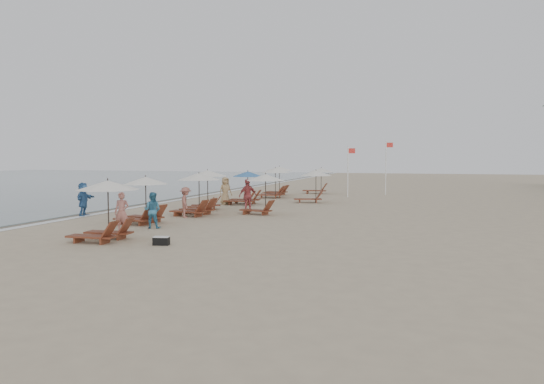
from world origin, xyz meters
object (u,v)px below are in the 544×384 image
(lounger_station_4, at_px, (244,189))
(beachgoer_far_a, at_px, (248,196))
(lounger_station_6, at_px, (277,179))
(beachgoer_near, at_px, (122,212))
(lounger_station_2, at_px, (195,194))
(lounger_station_5, at_px, (273,183))
(inland_station_1, at_px, (313,183))
(waterline_walker, at_px, (83,199))
(beachgoer_mid_a, at_px, (152,210))
(lounger_station_1, at_px, (142,201))
(beachgoer_mid_b, at_px, (186,202))
(duffel_bag, at_px, (161,241))
(inland_station_0, at_px, (262,188))
(lounger_station_3, at_px, (205,188))
(flag_pole_near, at_px, (348,169))
(inland_station_2, at_px, (318,178))
(lounger_station_0, at_px, (104,208))
(beachgoer_far_b, at_px, (225,191))

(lounger_station_4, height_order, beachgoer_far_a, lounger_station_4)
(lounger_station_6, xyz_separation_m, beachgoer_near, (-0.31, -21.85, -0.49))
(lounger_station_2, xyz_separation_m, lounger_station_5, (0.55, 12.48, 0.01))
(inland_station_1, distance_m, waterline_walker, 15.26)
(beachgoer_mid_a, bearing_deg, beachgoer_far_a, -112.35)
(lounger_station_5, bearing_deg, lounger_station_1, -95.30)
(beachgoer_mid_a, xyz_separation_m, beachgoer_mid_b, (-0.40, 3.97, -0.00))
(beachgoer_far_a, distance_m, duffel_bag, 11.17)
(inland_station_0, relative_size, waterline_walker, 1.42)
(lounger_station_6, xyz_separation_m, duffel_bag, (2.84, -24.09, -1.19))
(lounger_station_3, relative_size, lounger_station_4, 0.97)
(lounger_station_5, bearing_deg, beachgoer_mid_b, -92.45)
(flag_pole_near, bearing_deg, lounger_station_3, -119.42)
(beachgoer_near, bearing_deg, beachgoer_mid_a, 54.62)
(inland_station_1, xyz_separation_m, duffel_bag, (-1.50, -18.15, -1.23))
(beachgoer_mid_b, bearing_deg, lounger_station_2, -30.24)
(lounger_station_4, relative_size, waterline_walker, 1.44)
(lounger_station_4, height_order, lounger_station_5, lounger_station_5)
(lounger_station_5, bearing_deg, lounger_station_6, 99.55)
(beachgoer_near, height_order, beachgoer_mid_a, beachgoer_near)
(inland_station_1, bearing_deg, lounger_station_4, -147.59)
(lounger_station_1, relative_size, beachgoer_mid_a, 1.57)
(lounger_station_2, bearing_deg, beachgoer_mid_a, -85.90)
(waterline_walker, relative_size, flag_pole_near, 0.45)
(lounger_station_1, bearing_deg, lounger_station_4, 83.30)
(lounger_station_5, bearing_deg, waterline_walker, -112.89)
(beachgoer_mid_b, xyz_separation_m, beachgoer_far_a, (2.19, 3.47, 0.15))
(lounger_station_5, relative_size, flag_pole_near, 0.64)
(inland_station_2, distance_m, beachgoer_far_a, 15.68)
(lounger_station_0, bearing_deg, lounger_station_6, 90.82)
(beachgoer_mid_a, relative_size, beachgoer_far_b, 0.87)
(lounger_station_0, relative_size, beachgoer_mid_a, 1.59)
(lounger_station_0, height_order, inland_station_1, lounger_station_0)
(inland_station_2, xyz_separation_m, beachgoer_near, (-3.22, -24.52, -0.50))
(inland_station_2, bearing_deg, waterline_walker, -113.10)
(lounger_station_3, bearing_deg, beachgoer_far_b, 92.75)
(lounger_station_2, bearing_deg, lounger_station_6, 89.77)
(lounger_station_2, xyz_separation_m, beachgoer_near, (-0.24, -6.48, -0.32))
(lounger_station_0, height_order, beachgoer_mid_b, lounger_station_0)
(beachgoer_mid_a, distance_m, beachgoer_far_a, 7.65)
(lounger_station_6, bearing_deg, lounger_station_2, -90.23)
(beachgoer_far_a, bearing_deg, beachgoer_mid_a, 27.15)
(lounger_station_4, distance_m, inland_station_0, 6.10)
(lounger_station_4, xyz_separation_m, beachgoer_mid_a, (0.08, -11.86, -0.23))
(lounger_station_0, bearing_deg, flag_pole_near, 76.30)
(beachgoer_near, distance_m, beachgoer_far_b, 12.78)
(inland_station_2, bearing_deg, inland_station_0, -88.84)
(lounger_station_3, bearing_deg, lounger_station_6, 86.60)
(lounger_station_3, relative_size, duffel_bag, 4.17)
(waterline_walker, distance_m, duffel_bag, 10.82)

